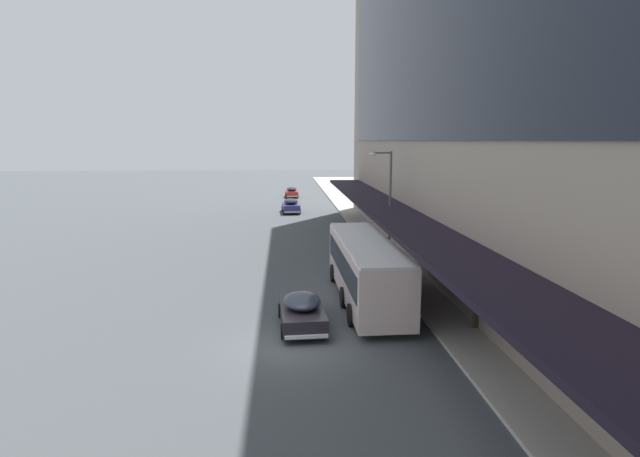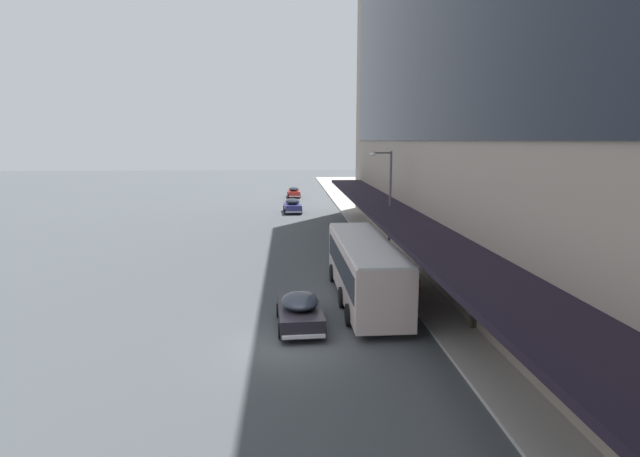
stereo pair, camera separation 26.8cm
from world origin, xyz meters
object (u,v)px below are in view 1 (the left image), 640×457
(transit_bus_kerbside_front, at_px, (366,266))
(fire_hydrant, at_px, (420,285))
(pedestrian_at_kerb, at_px, (477,305))
(street_lamp, at_px, (388,198))
(sedan_far_back, at_px, (292,192))
(sedan_trailing_near, at_px, (291,206))
(sedan_lead_mid, at_px, (302,310))

(transit_bus_kerbside_front, relative_size, fire_hydrant, 15.73)
(pedestrian_at_kerb, bearing_deg, street_lamp, 96.03)
(transit_bus_kerbside_front, distance_m, pedestrian_at_kerb, 6.02)
(street_lamp, bearing_deg, sedan_far_back, 98.34)
(sedan_trailing_near, xyz_separation_m, street_lamp, (6.09, -23.65, 3.55))
(sedan_trailing_near, distance_m, fire_hydrant, 31.56)
(sedan_far_back, xyz_separation_m, street_lamp, (5.75, -39.20, 3.61))
(sedan_far_back, height_order, sedan_trailing_near, sedan_trailing_near)
(sedan_lead_mid, xyz_separation_m, fire_hydrant, (6.44, 4.29, -0.27))
(sedan_lead_mid, relative_size, sedan_trailing_near, 1.01)
(sedan_lead_mid, distance_m, street_lamp, 13.54)
(pedestrian_at_kerb, xyz_separation_m, street_lamp, (-1.33, 12.55, 3.17))
(sedan_far_back, height_order, sedan_lead_mid, sedan_lead_mid)
(transit_bus_kerbside_front, relative_size, sedan_lead_mid, 2.48)
(pedestrian_at_kerb, height_order, fire_hydrant, pedestrian_at_kerb)
(transit_bus_kerbside_front, bearing_deg, pedestrian_at_kerb, -47.10)
(sedan_trailing_near, bearing_deg, sedan_lead_mid, -90.04)
(transit_bus_kerbside_front, distance_m, sedan_trailing_near, 32.01)
(sedan_far_back, bearing_deg, sedan_lead_mid, -90.41)
(sedan_far_back, bearing_deg, fire_hydrant, -82.55)
(sedan_far_back, height_order, pedestrian_at_kerb, pedestrian_at_kerb)
(pedestrian_at_kerb, bearing_deg, fire_hydrant, 100.68)
(sedan_trailing_near, relative_size, pedestrian_at_kerb, 2.36)
(sedan_lead_mid, height_order, street_lamp, street_lamp)
(street_lamp, bearing_deg, sedan_trailing_near, 104.44)
(street_lamp, relative_size, fire_hydrant, 10.36)
(sedan_lead_mid, bearing_deg, sedan_far_back, 89.59)
(sedan_trailing_near, bearing_deg, street_lamp, -75.56)
(street_lamp, bearing_deg, sedan_lead_mid, -117.94)
(sedan_lead_mid, height_order, fire_hydrant, sedan_lead_mid)
(sedan_trailing_near, xyz_separation_m, pedestrian_at_kerb, (7.42, -36.20, 0.38))
(sedan_trailing_near, bearing_deg, transit_bus_kerbside_front, -84.00)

